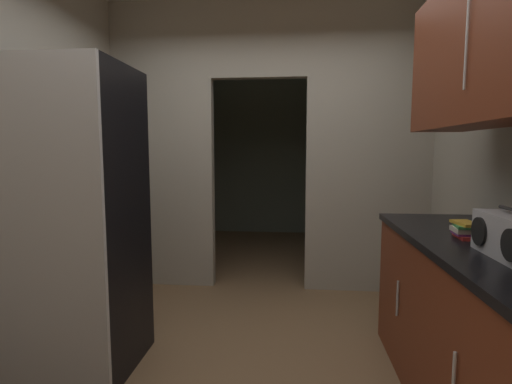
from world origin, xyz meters
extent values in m
plane|color=brown|center=(0.00, 0.00, 0.00)|extent=(20.00, 20.00, 0.00)
cube|color=#ADA899|center=(-1.06, 1.64, 1.41)|extent=(1.01, 0.12, 2.83)
cube|color=#ADA899|center=(0.97, 1.64, 1.41)|extent=(1.19, 0.12, 2.83)
cube|color=#ADA899|center=(-0.09, 1.64, 2.46)|extent=(0.93, 0.12, 0.74)
cube|color=gray|center=(0.00, 4.35, 1.41)|extent=(3.13, 0.10, 2.83)
cube|color=gray|center=(-1.51, 2.99, 1.41)|extent=(0.10, 2.71, 2.83)
cube|color=gray|center=(1.51, 2.99, 1.41)|extent=(0.10, 2.71, 2.83)
cube|color=black|center=(-1.17, 0.05, 0.95)|extent=(0.86, 0.66, 1.90)
cube|color=#B7BABC|center=(-1.17, -0.29, 0.95)|extent=(0.86, 0.03, 1.90)
cube|color=maroon|center=(1.22, -0.29, 0.44)|extent=(0.64, 1.92, 0.89)
cube|color=black|center=(1.22, -0.29, 0.91)|extent=(0.68, 1.92, 0.04)
cylinder|color=#B7BABC|center=(0.89, -0.71, 0.49)|extent=(0.01, 0.01, 0.22)
cylinder|color=#B7BABC|center=(0.89, 0.13, 0.49)|extent=(0.01, 0.01, 0.22)
cube|color=maroon|center=(1.22, -0.29, 1.90)|extent=(0.34, 1.73, 0.79)
cylinder|color=#B7BABC|center=(1.04, -0.29, 1.90)|extent=(0.01, 0.01, 0.47)
cylinder|color=black|center=(1.10, -0.66, 1.02)|extent=(0.01, 0.13, 0.13)
cylinder|color=black|center=(1.10, -0.40, 1.02)|extent=(0.01, 0.13, 0.13)
cube|color=red|center=(1.17, -0.13, 0.93)|extent=(0.11, 0.16, 0.02)
cube|color=#8C3893|center=(1.15, -0.12, 0.95)|extent=(0.10, 0.12, 0.01)
cube|color=beige|center=(1.15, -0.12, 0.97)|extent=(0.11, 0.14, 0.03)
cube|color=#388C47|center=(1.17, -0.13, 0.99)|extent=(0.14, 0.16, 0.01)
cube|color=gold|center=(1.16, -0.12, 1.00)|extent=(0.11, 0.17, 0.02)
camera|label=1|loc=(0.25, -2.24, 1.39)|focal=27.39mm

